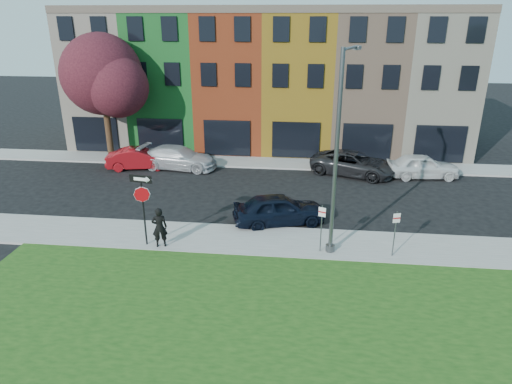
# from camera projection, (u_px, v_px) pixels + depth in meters

# --- Properties ---
(ground) EXTENTS (120.00, 120.00, 0.00)m
(ground) POSITION_uv_depth(u_px,v_px,m) (283.00, 278.00, 18.33)
(ground) COLOR black
(ground) RESTS_ON ground
(sidewalk_near) EXTENTS (40.00, 3.00, 0.12)m
(sidewalk_near) POSITION_uv_depth(u_px,v_px,m) (330.00, 244.00, 20.88)
(sidewalk_near) COLOR gray
(sidewalk_near) RESTS_ON ground
(sidewalk_far) EXTENTS (40.00, 2.40, 0.12)m
(sidewalk_far) POSITION_uv_depth(u_px,v_px,m) (253.00, 162.00, 32.51)
(sidewalk_far) COLOR gray
(sidewalk_far) RESTS_ON ground
(rowhouse_block) EXTENTS (30.00, 10.12, 10.00)m
(rowhouse_block) POSITION_uv_depth(u_px,v_px,m) (268.00, 81.00, 36.40)
(rowhouse_block) COLOR beige
(rowhouse_block) RESTS_ON ground
(stop_sign) EXTENTS (1.04, 0.21, 3.33)m
(stop_sign) POSITION_uv_depth(u_px,v_px,m) (142.00, 196.00, 19.93)
(stop_sign) COLOR black
(stop_sign) RESTS_ON sidewalk_near
(man) EXTENTS (0.92, 0.81, 1.87)m
(man) POSITION_uv_depth(u_px,v_px,m) (160.00, 227.00, 20.28)
(man) COLOR black
(man) RESTS_ON sidewalk_near
(sedan_near) EXTENTS (4.39, 5.61, 1.56)m
(sedan_near) POSITION_uv_depth(u_px,v_px,m) (279.00, 209.00, 22.86)
(sedan_near) COLOR black
(sedan_near) RESTS_ON ground
(parked_car_red) EXTENTS (3.25, 4.95, 1.43)m
(parked_car_red) POSITION_uv_depth(u_px,v_px,m) (139.00, 159.00, 31.15)
(parked_car_red) COLOR maroon
(parked_car_red) RESTS_ON ground
(parked_car_silver) EXTENTS (3.25, 5.77, 1.55)m
(parked_car_silver) POSITION_uv_depth(u_px,v_px,m) (178.00, 158.00, 31.16)
(parked_car_silver) COLOR #B7B7BC
(parked_car_silver) RESTS_ON ground
(parked_car_dark) EXTENTS (6.15, 7.17, 1.53)m
(parked_car_dark) POSITION_uv_depth(u_px,v_px,m) (353.00, 164.00, 29.94)
(parked_car_dark) COLOR black
(parked_car_dark) RESTS_ON ground
(parked_car_white) EXTENTS (2.68, 4.89, 1.55)m
(parked_car_white) POSITION_uv_depth(u_px,v_px,m) (423.00, 166.00, 29.41)
(parked_car_white) COLOR silver
(parked_car_white) RESTS_ON ground
(street_lamp) EXTENTS (1.11, 2.48, 8.64)m
(street_lamp) POSITION_uv_depth(u_px,v_px,m) (337.00, 155.00, 18.77)
(street_lamp) COLOR #4C4E51
(street_lamp) RESTS_ON sidewalk_near
(parking_sign_a) EXTENTS (0.30, 0.15, 2.20)m
(parking_sign_a) POSITION_uv_depth(u_px,v_px,m) (322.00, 223.00, 19.67)
(parking_sign_a) COLOR #4C4E51
(parking_sign_a) RESTS_ON sidewalk_near
(parking_sign_b) EXTENTS (0.31, 0.13, 2.09)m
(parking_sign_b) POSITION_uv_depth(u_px,v_px,m) (395.00, 228.00, 19.32)
(parking_sign_b) COLOR #4C4E51
(parking_sign_b) RESTS_ON sidewalk_near
(tree_purple) EXTENTS (6.59, 5.76, 8.74)m
(tree_purple) POSITION_uv_depth(u_px,v_px,m) (104.00, 76.00, 31.06)
(tree_purple) COLOR black
(tree_purple) RESTS_ON sidewalk_far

